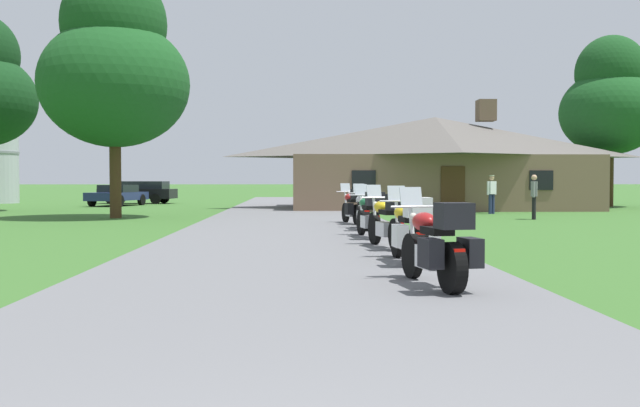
# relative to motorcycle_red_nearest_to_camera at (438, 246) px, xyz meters

# --- Properties ---
(ground_plane) EXTENTS (500.00, 500.00, 0.00)m
(ground_plane) POSITION_rel_motorcycle_red_nearest_to_camera_xyz_m (-1.84, 13.00, -0.61)
(ground_plane) COLOR #386628
(asphalt_driveway) EXTENTS (6.40, 80.00, 0.06)m
(asphalt_driveway) POSITION_rel_motorcycle_red_nearest_to_camera_xyz_m (-1.84, 11.00, -0.58)
(asphalt_driveway) COLOR slate
(asphalt_driveway) RESTS_ON ground
(motorcycle_red_nearest_to_camera) EXTENTS (0.96, 2.07, 1.30)m
(motorcycle_red_nearest_to_camera) POSITION_rel_motorcycle_red_nearest_to_camera_xyz_m (0.00, 0.00, 0.00)
(motorcycle_red_nearest_to_camera) COLOR black
(motorcycle_red_nearest_to_camera) RESTS_ON asphalt_driveway
(motorcycle_yellow_second_in_row) EXTENTS (0.81, 2.08, 1.30)m
(motorcycle_yellow_second_in_row) POSITION_rel_motorcycle_red_nearest_to_camera_xyz_m (0.08, 2.74, 0.00)
(motorcycle_yellow_second_in_row) COLOR black
(motorcycle_yellow_second_in_row) RESTS_ON asphalt_driveway
(motorcycle_yellow_third_in_row) EXTENTS (0.84, 2.07, 1.30)m
(motorcycle_yellow_third_in_row) POSITION_rel_motorcycle_red_nearest_to_camera_xyz_m (0.08, 5.52, 0.01)
(motorcycle_yellow_third_in_row) COLOR black
(motorcycle_yellow_third_in_row) RESTS_ON asphalt_driveway
(motorcycle_green_fourth_in_row) EXTENTS (0.73, 2.08, 1.30)m
(motorcycle_green_fourth_in_row) POSITION_rel_motorcycle_red_nearest_to_camera_xyz_m (-0.02, 8.21, 0.01)
(motorcycle_green_fourth_in_row) COLOR black
(motorcycle_green_fourth_in_row) RESTS_ON asphalt_driveway
(motorcycle_silver_fifth_in_row) EXTENTS (0.66, 2.08, 1.30)m
(motorcycle_silver_fifth_in_row) POSITION_rel_motorcycle_red_nearest_to_camera_xyz_m (0.11, 11.10, 0.01)
(motorcycle_silver_fifth_in_row) COLOR black
(motorcycle_silver_fifth_in_row) RESTS_ON asphalt_driveway
(motorcycle_red_farthest_in_row) EXTENTS (0.97, 2.07, 1.30)m
(motorcycle_red_farthest_in_row) POSITION_rel_motorcycle_red_nearest_to_camera_xyz_m (0.06, 13.75, 0.00)
(motorcycle_red_farthest_in_row) COLOR black
(motorcycle_red_farthest_in_row) RESTS_ON asphalt_driveway
(stone_lodge) EXTENTS (15.53, 8.83, 5.61)m
(stone_lodge) POSITION_rel_motorcycle_red_nearest_to_camera_xyz_m (5.45, 27.71, 1.82)
(stone_lodge) COLOR brown
(stone_lodge) RESTS_ON ground
(bystander_white_shirt_near_lodge) EXTENTS (0.48, 0.38, 1.69)m
(bystander_white_shirt_near_lodge) POSITION_rel_motorcycle_red_nearest_to_camera_xyz_m (6.72, 21.62, 0.34)
(bystander_white_shirt_near_lodge) COLOR navy
(bystander_white_shirt_near_lodge) RESTS_ON ground
(bystander_gray_shirt_beside_signpost) EXTENTS (0.34, 0.52, 1.67)m
(bystander_gray_shirt_beside_signpost) POSITION_rel_motorcycle_red_nearest_to_camera_xyz_m (7.07, 17.18, 0.32)
(bystander_gray_shirt_beside_signpost) COLOR black
(bystander_gray_shirt_beside_signpost) RESTS_ON ground
(tree_right_of_lodge) EXTENTS (5.48, 5.48, 9.46)m
(tree_right_of_lodge) POSITION_rel_motorcycle_red_nearest_to_camera_xyz_m (15.69, 30.11, 5.25)
(tree_right_of_lodge) COLOR #422D19
(tree_right_of_lodge) RESTS_ON ground
(tree_left_near) EXTENTS (5.71, 5.71, 9.58)m
(tree_left_near) POSITION_rel_motorcycle_red_nearest_to_camera_xyz_m (-8.72, 18.75, 5.22)
(tree_left_near) COLOR #422D19
(tree_left_near) RESTS_ON ground
(parked_black_suv_far_left) EXTENTS (4.80, 2.41, 1.40)m
(parked_black_suv_far_left) POSITION_rel_motorcycle_red_nearest_to_camera_xyz_m (-11.59, 36.29, 0.17)
(parked_black_suv_far_left) COLOR black
(parked_black_suv_far_left) RESTS_ON ground
(parked_navy_sedan_far_left) EXTENTS (2.85, 4.53, 1.20)m
(parked_navy_sedan_far_left) POSITION_rel_motorcycle_red_nearest_to_camera_xyz_m (-11.94, 32.29, 0.03)
(parked_navy_sedan_far_left) COLOR navy
(parked_navy_sedan_far_left) RESTS_ON ground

